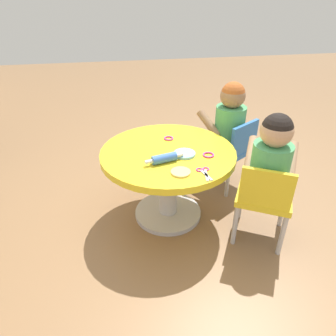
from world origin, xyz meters
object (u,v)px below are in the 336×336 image
object	(u,v)px
craft_table	(168,169)
seated_child_left	(271,159)
child_chair_left	(264,197)
child_chair_right	(231,149)
rolling_pin	(164,158)
seated_child_right	(230,119)
craft_scissors	(204,172)

from	to	relation	value
craft_table	seated_child_left	xyz separation A→B (m)	(-0.28, -0.51, 0.18)
child_chair_left	child_chair_right	xyz separation A→B (m)	(0.59, -0.02, 0.00)
craft_table	seated_child_left	bearing A→B (deg)	-118.61
child_chair_left	rolling_pin	size ratio (longest dim) A/B	2.35
seated_child_right	craft_scissors	bearing A→B (deg)	149.24
child_chair_left	craft_scissors	world-z (taller)	child_chair_left
seated_child_left	rolling_pin	xyz separation A→B (m)	(0.15, 0.56, -0.02)
craft_table	rolling_pin	xyz separation A→B (m)	(-0.13, 0.05, 0.15)
seated_child_left	craft_scissors	xyz separation A→B (m)	(0.00, 0.37, -0.04)
child_chair_left	seated_child_left	distance (m)	0.23
child_chair_right	rolling_pin	size ratio (longest dim) A/B	2.35
seated_child_right	craft_scissors	size ratio (longest dim) A/B	3.75
child_chair_left	craft_scissors	xyz separation A→B (m)	(0.04, 0.35, 0.18)
seated_child_right	seated_child_left	bearing A→B (deg)	-178.21
child_chair_right	craft_scissors	distance (m)	0.69
rolling_pin	child_chair_left	bearing A→B (deg)	-108.57
child_chair_left	rolling_pin	xyz separation A→B (m)	(0.18, 0.54, 0.20)
craft_scissors	seated_child_left	bearing A→B (deg)	-90.34
child_chair_left	child_chair_right	bearing A→B (deg)	-2.11
child_chair_left	craft_scissors	bearing A→B (deg)	83.97
seated_child_right	craft_scissors	distance (m)	0.69
rolling_pin	craft_scissors	size ratio (longest dim) A/B	1.68
child_chair_right	craft_scissors	world-z (taller)	child_chair_right
seated_child_right	rolling_pin	size ratio (longest dim) A/B	2.23
seated_child_right	rolling_pin	distance (m)	0.70
rolling_pin	craft_scissors	distance (m)	0.24
rolling_pin	craft_scissors	world-z (taller)	rolling_pin
seated_child_left	seated_child_right	distance (m)	0.59
child_chair_left	seated_child_right	bearing A→B (deg)	-0.08
craft_table	child_chair_right	size ratio (longest dim) A/B	1.52
seated_child_left	rolling_pin	distance (m)	0.58
child_chair_right	rolling_pin	bearing A→B (deg)	126.26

